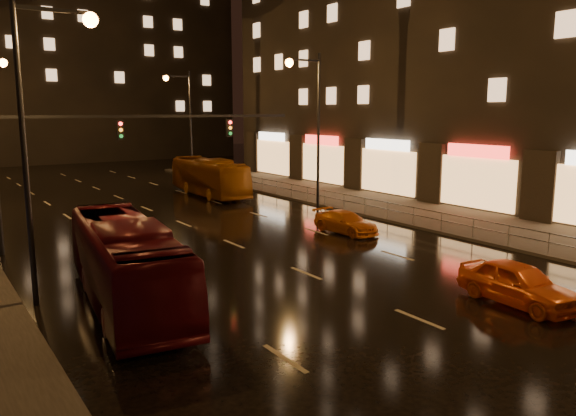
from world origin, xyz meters
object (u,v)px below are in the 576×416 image
at_px(bus_curb, 209,177).
at_px(taxi_near, 518,283).
at_px(bus_red, 126,262).
at_px(taxi_far, 346,222).

distance_m(bus_curb, taxi_near, 28.10).
bearing_deg(taxi_near, bus_red, 150.27).
relative_size(taxi_near, taxi_far, 1.08).
xyz_separation_m(bus_red, bus_curb, (13.11, 20.63, -0.01)).
xyz_separation_m(bus_red, taxi_far, (13.14, 4.44, -0.85)).
height_order(bus_red, taxi_far, bus_red).
distance_m(bus_red, bus_curb, 24.44).
relative_size(bus_red, bus_curb, 1.01).
distance_m(taxi_near, taxi_far, 12.03).
height_order(bus_curb, taxi_far, bus_curb).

